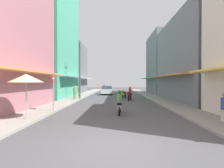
{
  "coord_description": "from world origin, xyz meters",
  "views": [
    {
      "loc": [
        0.12,
        -5.78,
        2.1
      ],
      "look_at": [
        -0.32,
        12.6,
        1.9
      ],
      "focal_mm": 28.62,
      "sensor_mm": 36.0,
      "label": 1
    }
  ],
  "objects_px": {
    "pedestrian_far": "(75,93)",
    "vendor_umbrella": "(26,78)",
    "motorbike_maroon": "(130,94)",
    "street_sign_no_entry": "(53,88)",
    "motorbike_orange": "(124,94)",
    "pedestrian_foreground": "(79,91)",
    "motorbike_silver": "(120,103)",
    "pedestrian_midway": "(224,108)",
    "motorbike_green": "(104,89)",
    "parked_car": "(107,90)",
    "utility_pole": "(80,70)"
  },
  "relations": [
    {
      "from": "pedestrian_far",
      "to": "vendor_umbrella",
      "type": "xyz_separation_m",
      "value": [
        -0.04,
        -10.96,
        1.48
      ]
    },
    {
      "from": "motorbike_maroon",
      "to": "street_sign_no_entry",
      "type": "bearing_deg",
      "value": -124.31
    },
    {
      "from": "motorbike_orange",
      "to": "pedestrian_foreground",
      "type": "relative_size",
      "value": 1.08
    },
    {
      "from": "pedestrian_far",
      "to": "motorbike_maroon",
      "type": "bearing_deg",
      "value": 3.74
    },
    {
      "from": "motorbike_silver",
      "to": "pedestrian_midway",
      "type": "xyz_separation_m",
      "value": [
        5.22,
        -2.58,
        0.08
      ]
    },
    {
      "from": "motorbike_green",
      "to": "street_sign_no_entry",
      "type": "relative_size",
      "value": 0.68
    },
    {
      "from": "parked_car",
      "to": "street_sign_no_entry",
      "type": "height_order",
      "value": "street_sign_no_entry"
    },
    {
      "from": "pedestrian_far",
      "to": "pedestrian_midway",
      "type": "bearing_deg",
      "value": -47.77
    },
    {
      "from": "parked_car",
      "to": "utility_pole",
      "type": "relative_size",
      "value": 0.6
    },
    {
      "from": "motorbike_silver",
      "to": "pedestrian_far",
      "type": "distance_m",
      "value": 10.01
    },
    {
      "from": "pedestrian_foreground",
      "to": "motorbike_silver",
      "type": "bearing_deg",
      "value": -67.03
    },
    {
      "from": "motorbike_silver",
      "to": "motorbike_green",
      "type": "xyz_separation_m",
      "value": [
        -2.64,
        22.71,
        0.0
      ]
    },
    {
      "from": "utility_pole",
      "to": "street_sign_no_entry",
      "type": "bearing_deg",
      "value": -89.39
    },
    {
      "from": "motorbike_orange",
      "to": "motorbike_silver",
      "type": "distance_m",
      "value": 12.13
    },
    {
      "from": "motorbike_maroon",
      "to": "parked_car",
      "type": "bearing_deg",
      "value": 108.87
    },
    {
      "from": "pedestrian_far",
      "to": "utility_pole",
      "type": "bearing_deg",
      "value": 73.45
    },
    {
      "from": "parked_car",
      "to": "pedestrian_foreground",
      "type": "bearing_deg",
      "value": -122.6
    },
    {
      "from": "pedestrian_midway",
      "to": "utility_pole",
      "type": "bearing_deg",
      "value": 128.49
    },
    {
      "from": "motorbike_silver",
      "to": "parked_car",
      "type": "height_order",
      "value": "motorbike_silver"
    },
    {
      "from": "pedestrian_midway",
      "to": "vendor_umbrella",
      "type": "relative_size",
      "value": 0.62
    },
    {
      "from": "motorbike_orange",
      "to": "motorbike_maroon",
      "type": "bearing_deg",
      "value": -79.54
    },
    {
      "from": "utility_pole",
      "to": "parked_car",
      "type": "bearing_deg",
      "value": 71.05
    },
    {
      "from": "vendor_umbrella",
      "to": "parked_car",
      "type": "bearing_deg",
      "value": 80.97
    },
    {
      "from": "vendor_umbrella",
      "to": "motorbike_silver",
      "type": "bearing_deg",
      "value": 24.4
    },
    {
      "from": "vendor_umbrella",
      "to": "pedestrian_midway",
      "type": "bearing_deg",
      "value": -1.65
    },
    {
      "from": "motorbike_maroon",
      "to": "motorbike_silver",
      "type": "xyz_separation_m",
      "value": [
        -1.35,
        -9.09,
        0.0
      ]
    },
    {
      "from": "motorbike_orange",
      "to": "pedestrian_far",
      "type": "height_order",
      "value": "pedestrian_far"
    },
    {
      "from": "pedestrian_foreground",
      "to": "vendor_umbrella",
      "type": "distance_m",
      "value": 14.98
    },
    {
      "from": "pedestrian_far",
      "to": "vendor_umbrella",
      "type": "bearing_deg",
      "value": -90.2
    },
    {
      "from": "motorbike_orange",
      "to": "parked_car",
      "type": "relative_size",
      "value": 0.43
    },
    {
      "from": "motorbike_maroon",
      "to": "pedestrian_midway",
      "type": "relative_size",
      "value": 1.12
    },
    {
      "from": "motorbike_silver",
      "to": "pedestrian_far",
      "type": "height_order",
      "value": "pedestrian_far"
    },
    {
      "from": "motorbike_silver",
      "to": "utility_pole",
      "type": "xyz_separation_m",
      "value": [
        -4.65,
        9.84,
        2.83
      ]
    },
    {
      "from": "parked_car",
      "to": "motorbike_silver",
      "type": "bearing_deg",
      "value": -84.44
    },
    {
      "from": "motorbike_orange",
      "to": "motorbike_green",
      "type": "xyz_separation_m",
      "value": [
        -3.43,
        10.6,
        0.2
      ]
    },
    {
      "from": "parked_car",
      "to": "vendor_umbrella",
      "type": "bearing_deg",
      "value": -99.03
    },
    {
      "from": "motorbike_green",
      "to": "pedestrian_far",
      "type": "xyz_separation_m",
      "value": [
        -2.35,
        -14.03,
        0.12
      ]
    },
    {
      "from": "motorbike_orange",
      "to": "utility_pole",
      "type": "xyz_separation_m",
      "value": [
        -5.44,
        -2.26,
        3.03
      ]
    },
    {
      "from": "pedestrian_midway",
      "to": "street_sign_no_entry",
      "type": "bearing_deg",
      "value": 162.76
    },
    {
      "from": "motorbike_green",
      "to": "pedestrian_foreground",
      "type": "height_order",
      "value": "pedestrian_foreground"
    },
    {
      "from": "motorbike_green",
      "to": "parked_car",
      "type": "distance_m",
      "value": 4.57
    },
    {
      "from": "motorbike_silver",
      "to": "motorbike_green",
      "type": "bearing_deg",
      "value": 96.63
    },
    {
      "from": "motorbike_silver",
      "to": "street_sign_no_entry",
      "type": "xyz_separation_m",
      "value": [
        -4.55,
        0.45,
        1.01
      ]
    },
    {
      "from": "motorbike_green",
      "to": "utility_pole",
      "type": "height_order",
      "value": "utility_pole"
    },
    {
      "from": "motorbike_green",
      "to": "pedestrian_far",
      "type": "height_order",
      "value": "pedestrian_far"
    },
    {
      "from": "motorbike_green",
      "to": "motorbike_silver",
      "type": "bearing_deg",
      "value": -83.37
    },
    {
      "from": "parked_car",
      "to": "vendor_umbrella",
      "type": "xyz_separation_m",
      "value": [
        -3.26,
        -20.5,
        1.57
      ]
    },
    {
      "from": "motorbike_silver",
      "to": "vendor_umbrella",
      "type": "distance_m",
      "value": 5.75
    },
    {
      "from": "motorbike_maroon",
      "to": "pedestrian_midway",
      "type": "distance_m",
      "value": 12.3
    },
    {
      "from": "motorbike_orange",
      "to": "pedestrian_foreground",
      "type": "distance_m",
      "value": 6.17
    }
  ]
}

